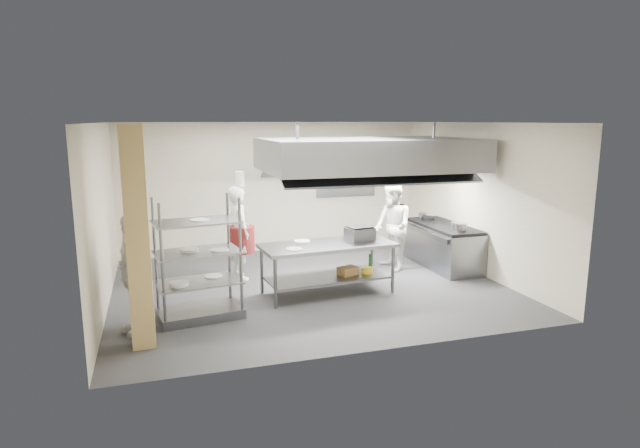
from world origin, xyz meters
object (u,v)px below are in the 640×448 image
object	(u,v)px
chef_plating	(134,274)
griddle	(360,234)
cooking_range	(443,247)
island	(327,269)
stockpot	(456,226)
chef_line	(392,227)
pass_rack	(198,259)
chef_head	(239,233)

from	to	relation	value
chef_plating	griddle	size ratio (longest dim) A/B	3.79
griddle	cooking_range	bearing A→B (deg)	11.00
island	cooking_range	bearing A→B (deg)	14.53
cooking_range	stockpot	world-z (taller)	stockpot
chef_line	island	bearing A→B (deg)	-59.69
chef_line	griddle	size ratio (longest dim) A/B	3.88
pass_rack	griddle	distance (m)	2.99
griddle	stockpot	world-z (taller)	griddle
cooking_range	chef_line	xyz separation A→B (m)	(-1.14, 0.09, 0.49)
cooking_range	stockpot	bearing A→B (deg)	-96.91
island	pass_rack	distance (m)	2.39
stockpot	chef_line	bearing A→B (deg)	147.63
island	chef_line	size ratio (longest dim) A/B	1.29
cooking_range	chef_head	xyz separation A→B (m)	(-4.23, 0.40, 0.49)
chef_line	pass_rack	bearing A→B (deg)	-69.41
chef_plating	cooking_range	bearing A→B (deg)	85.11
island	chef_plating	distance (m)	3.35
cooking_range	chef_line	world-z (taller)	chef_line
island	chef_line	world-z (taller)	chef_line
island	stockpot	bearing A→B (deg)	3.64
island	chef_plating	size ratio (longest dim) A/B	1.32
pass_rack	griddle	bearing A→B (deg)	4.12
chef_line	griddle	world-z (taller)	chef_line
chef_line	chef_plating	size ratio (longest dim) A/B	1.02
island	griddle	xyz separation A→B (m)	(0.64, 0.10, 0.57)
island	cooking_range	size ratio (longest dim) A/B	1.17
pass_rack	griddle	size ratio (longest dim) A/B	4.07
chef_head	chef_plating	distance (m)	2.96
island	stockpot	xyz separation A→B (m)	(2.81, 0.40, 0.52)
island	chef_head	world-z (taller)	chef_head
pass_rack	chef_head	world-z (taller)	pass_rack
chef_head	chef_line	world-z (taller)	chef_head
chef_head	cooking_range	bearing A→B (deg)	-106.28
stockpot	cooking_range	bearing A→B (deg)	83.09
chef_line	griddle	bearing A→B (deg)	-49.80
island	griddle	size ratio (longest dim) A/B	5.01
chef_head	pass_rack	bearing A→B (deg)	143.53
cooking_range	pass_rack	bearing A→B (deg)	-163.30
cooking_range	griddle	xyz separation A→B (m)	(-2.24, -0.89, 0.60)
chef_line	stockpot	world-z (taller)	chef_line
chef_head	chef_line	distance (m)	3.10
griddle	island	bearing A→B (deg)	178.29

